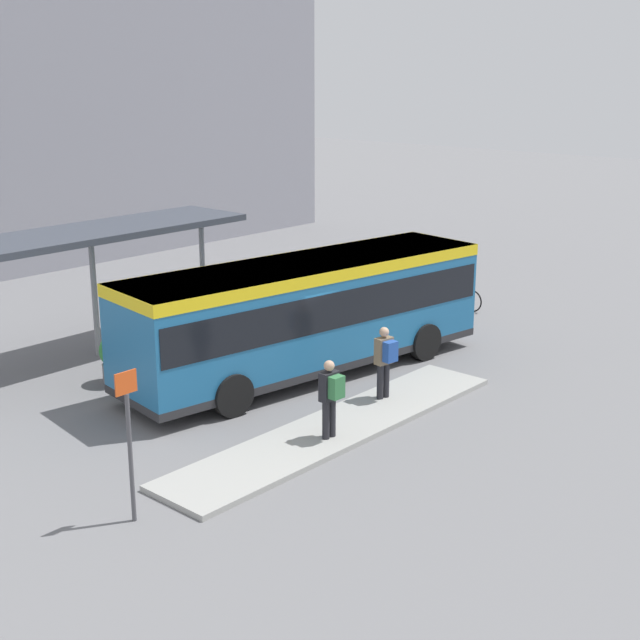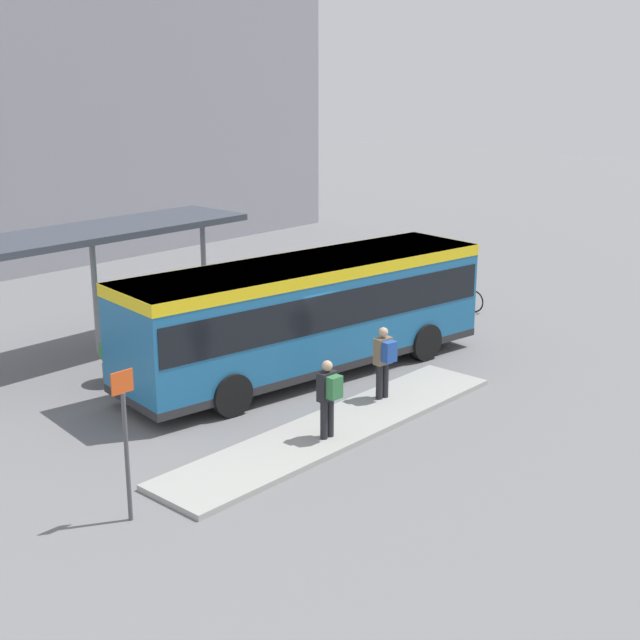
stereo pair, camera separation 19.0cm
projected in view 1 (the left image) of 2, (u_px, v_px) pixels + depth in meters
ground_plane at (307, 373)px, 23.38m from camera, size 120.00×120.00×0.00m
curb_island at (339, 428)px, 19.71m from camera, size 9.52×1.80×0.12m
city_bus at (307, 309)px, 22.90m from camera, size 10.55×3.98×2.99m
pedestrian_waiting at (385, 358)px, 21.01m from camera, size 0.46×0.49×1.76m
pedestrian_companion at (331, 394)px, 18.75m from camera, size 0.43×0.45×1.73m
bicycle_black at (459, 298)px, 29.45m from camera, size 0.48×1.74×0.75m
bicycle_green at (437, 295)px, 29.90m from camera, size 0.48×1.72×0.74m
station_shelter at (90, 237)px, 23.91m from camera, size 9.17×2.52×3.55m
potted_planter_near_shelter at (118, 357)px, 22.47m from camera, size 0.92×0.92×1.32m
potted_planter_far_side at (170, 340)px, 23.78m from camera, size 0.90×0.90×1.36m
platform_sign at (129, 439)px, 15.38m from camera, size 0.44×0.08×2.80m
station_building at (18, 41)px, 39.06m from camera, size 24.13×13.32×17.62m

